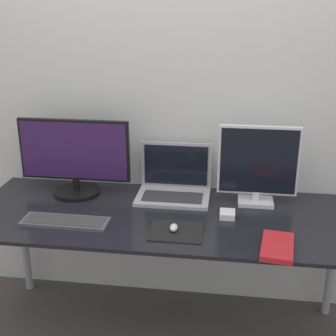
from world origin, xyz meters
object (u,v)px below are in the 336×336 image
at_px(monitor_left, 75,158).
at_px(monitor_right, 258,165).
at_px(laptop, 174,184).
at_px(power_brick, 227,214).
at_px(keyboard, 65,222).
at_px(book, 277,247).
at_px(mouse, 174,228).

xyz_separation_m(monitor_left, monitor_right, (0.95, 0.00, 0.01)).
distance_m(laptop, power_brick, 0.37).
xyz_separation_m(laptop, keyboard, (-0.47, -0.40, -0.06)).
height_order(book, power_brick, power_brick).
relative_size(laptop, mouse, 6.45).
relative_size(monitor_right, power_brick, 4.95).
height_order(monitor_right, book, monitor_right).
bearing_deg(monitor_right, keyboard, -158.78).
bearing_deg(book, keyboard, 173.62).
relative_size(keyboard, mouse, 6.99).
relative_size(book, power_brick, 3.05).
distance_m(monitor_left, mouse, 0.70).
xyz_separation_m(monitor_left, mouse, (0.57, -0.36, -0.18)).
height_order(monitor_right, keyboard, monitor_right).
bearing_deg(power_brick, laptop, 141.14).
distance_m(monitor_right, mouse, 0.55).
xyz_separation_m(keyboard, power_brick, (0.75, 0.17, 0.01)).
distance_m(monitor_left, laptop, 0.54).
bearing_deg(monitor_left, power_brick, -12.55).
xyz_separation_m(monitor_right, book, (0.07, -0.45, -0.20)).
relative_size(laptop, book, 1.50).
relative_size(monitor_left, keyboard, 1.43).
height_order(monitor_left, power_brick, monitor_left).
bearing_deg(mouse, power_brick, 36.81).
xyz_separation_m(monitor_left, power_brick, (0.81, -0.18, -0.19)).
bearing_deg(mouse, monitor_right, 43.42).
bearing_deg(keyboard, mouse, -1.25).
bearing_deg(mouse, laptop, 96.81).
height_order(monitor_left, mouse, monitor_left).
height_order(monitor_left, keyboard, monitor_left).
xyz_separation_m(laptop, mouse, (0.05, -0.41, -0.05)).
distance_m(mouse, book, 0.46).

